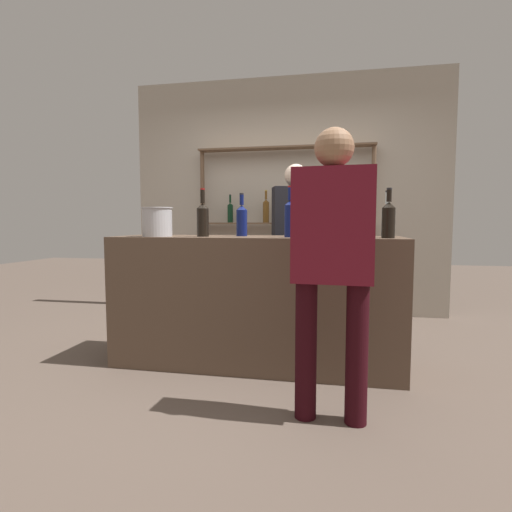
{
  "coord_description": "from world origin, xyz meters",
  "views": [
    {
      "loc": [
        0.58,
        -2.94,
        1.08
      ],
      "look_at": [
        0.0,
        0.0,
        0.83
      ],
      "focal_mm": 28.0,
      "sensor_mm": 36.0,
      "label": 1
    }
  ],
  "objects_px": {
    "wine_glass": "(161,223)",
    "server_behind_counter": "(295,236)",
    "customer_right": "(333,253)",
    "counter_bottle_2": "(203,218)",
    "counter_bottle_5": "(387,219)",
    "ice_bucket": "(157,222)",
    "counter_bottle_4": "(290,217)",
    "counter_bottle_0": "(342,219)",
    "cork_jar": "(338,226)",
    "counter_bottle_1": "(389,219)",
    "counter_bottle_3": "(242,220)"
  },
  "relations": [
    {
      "from": "counter_bottle_1",
      "to": "server_behind_counter",
      "type": "height_order",
      "value": "server_behind_counter"
    },
    {
      "from": "counter_bottle_0",
      "to": "ice_bucket",
      "type": "relative_size",
      "value": 1.42
    },
    {
      "from": "server_behind_counter",
      "to": "customer_right",
      "type": "relative_size",
      "value": 1.04
    },
    {
      "from": "counter_bottle_4",
      "to": "server_behind_counter",
      "type": "distance_m",
      "value": 0.97
    },
    {
      "from": "counter_bottle_4",
      "to": "customer_right",
      "type": "distance_m",
      "value": 0.78
    },
    {
      "from": "customer_right",
      "to": "cork_jar",
      "type": "bearing_deg",
      "value": 0.65
    },
    {
      "from": "customer_right",
      "to": "counter_bottle_2",
      "type": "bearing_deg",
      "value": 56.69
    },
    {
      "from": "counter_bottle_0",
      "to": "counter_bottle_1",
      "type": "bearing_deg",
      "value": -2.71
    },
    {
      "from": "counter_bottle_1",
      "to": "counter_bottle_4",
      "type": "bearing_deg",
      "value": 176.73
    },
    {
      "from": "counter_bottle_5",
      "to": "counter_bottle_1",
      "type": "bearing_deg",
      "value": -92.91
    },
    {
      "from": "counter_bottle_1",
      "to": "customer_right",
      "type": "height_order",
      "value": "customer_right"
    },
    {
      "from": "customer_right",
      "to": "counter_bottle_0",
      "type": "bearing_deg",
      "value": -2.25
    },
    {
      "from": "wine_glass",
      "to": "server_behind_counter",
      "type": "distance_m",
      "value": 1.29
    },
    {
      "from": "counter_bottle_2",
      "to": "server_behind_counter",
      "type": "relative_size",
      "value": 0.22
    },
    {
      "from": "counter_bottle_4",
      "to": "ice_bucket",
      "type": "bearing_deg",
      "value": -178.51
    },
    {
      "from": "counter_bottle_0",
      "to": "counter_bottle_1",
      "type": "xyz_separation_m",
      "value": [
        0.3,
        -0.01,
        -0.0
      ]
    },
    {
      "from": "counter_bottle_0",
      "to": "customer_right",
      "type": "relative_size",
      "value": 0.21
    },
    {
      "from": "counter_bottle_2",
      "to": "server_behind_counter",
      "type": "xyz_separation_m",
      "value": [
        0.6,
        0.95,
        -0.15
      ]
    },
    {
      "from": "counter_bottle_1",
      "to": "counter_bottle_4",
      "type": "distance_m",
      "value": 0.67
    },
    {
      "from": "ice_bucket",
      "to": "customer_right",
      "type": "bearing_deg",
      "value": -26.97
    },
    {
      "from": "counter_bottle_0",
      "to": "server_behind_counter",
      "type": "bearing_deg",
      "value": 112.98
    },
    {
      "from": "wine_glass",
      "to": "customer_right",
      "type": "relative_size",
      "value": 0.09
    },
    {
      "from": "counter_bottle_3",
      "to": "ice_bucket",
      "type": "distance_m",
      "value": 0.64
    },
    {
      "from": "counter_bottle_1",
      "to": "ice_bucket",
      "type": "xyz_separation_m",
      "value": [
        -1.67,
        0.01,
        -0.02
      ]
    },
    {
      "from": "counter_bottle_2",
      "to": "counter_bottle_4",
      "type": "distance_m",
      "value": 0.65
    },
    {
      "from": "counter_bottle_2",
      "to": "wine_glass",
      "type": "relative_size",
      "value": 2.48
    },
    {
      "from": "server_behind_counter",
      "to": "ice_bucket",
      "type": "bearing_deg",
      "value": -62.8
    },
    {
      "from": "ice_bucket",
      "to": "counter_bottle_0",
      "type": "bearing_deg",
      "value": 0.09
    },
    {
      "from": "wine_glass",
      "to": "customer_right",
      "type": "distance_m",
      "value": 1.6
    },
    {
      "from": "counter_bottle_3",
      "to": "cork_jar",
      "type": "xyz_separation_m",
      "value": [
        0.73,
        0.02,
        -0.05
      ]
    },
    {
      "from": "ice_bucket",
      "to": "cork_jar",
      "type": "relative_size",
      "value": 1.49
    },
    {
      "from": "counter_bottle_5",
      "to": "ice_bucket",
      "type": "height_order",
      "value": "counter_bottle_5"
    },
    {
      "from": "counter_bottle_4",
      "to": "counter_bottle_2",
      "type": "bearing_deg",
      "value": 178.9
    },
    {
      "from": "counter_bottle_2",
      "to": "ice_bucket",
      "type": "distance_m",
      "value": 0.35
    },
    {
      "from": "counter_bottle_3",
      "to": "counter_bottle_5",
      "type": "height_order",
      "value": "counter_bottle_3"
    },
    {
      "from": "counter_bottle_1",
      "to": "counter_bottle_3",
      "type": "xyz_separation_m",
      "value": [
        -1.06,
        0.21,
        -0.0
      ]
    },
    {
      "from": "counter_bottle_1",
      "to": "cork_jar",
      "type": "height_order",
      "value": "counter_bottle_1"
    },
    {
      "from": "counter_bottle_4",
      "to": "counter_bottle_1",
      "type": "bearing_deg",
      "value": -3.27
    },
    {
      "from": "counter_bottle_4",
      "to": "counter_bottle_5",
      "type": "relative_size",
      "value": 1.11
    },
    {
      "from": "counter_bottle_4",
      "to": "cork_jar",
      "type": "bearing_deg",
      "value": 29.66
    },
    {
      "from": "wine_glass",
      "to": "counter_bottle_0",
      "type": "bearing_deg",
      "value": -6.75
    },
    {
      "from": "wine_glass",
      "to": "ice_bucket",
      "type": "bearing_deg",
      "value": -74.1
    },
    {
      "from": "counter_bottle_4",
      "to": "ice_bucket",
      "type": "height_order",
      "value": "counter_bottle_4"
    },
    {
      "from": "counter_bottle_3",
      "to": "customer_right",
      "type": "relative_size",
      "value": 0.21
    },
    {
      "from": "counter_bottle_4",
      "to": "wine_glass",
      "type": "distance_m",
      "value": 1.06
    },
    {
      "from": "server_behind_counter",
      "to": "counter_bottle_1",
      "type": "bearing_deg",
      "value": 16.91
    },
    {
      "from": "counter_bottle_5",
      "to": "wine_glass",
      "type": "xyz_separation_m",
      "value": [
        -1.73,
        0.03,
        -0.02
      ]
    },
    {
      "from": "counter_bottle_0",
      "to": "counter_bottle_5",
      "type": "distance_m",
      "value": 0.34
    },
    {
      "from": "ice_bucket",
      "to": "server_behind_counter",
      "type": "bearing_deg",
      "value": 46.09
    },
    {
      "from": "counter_bottle_3",
      "to": "cork_jar",
      "type": "height_order",
      "value": "counter_bottle_3"
    }
  ]
}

